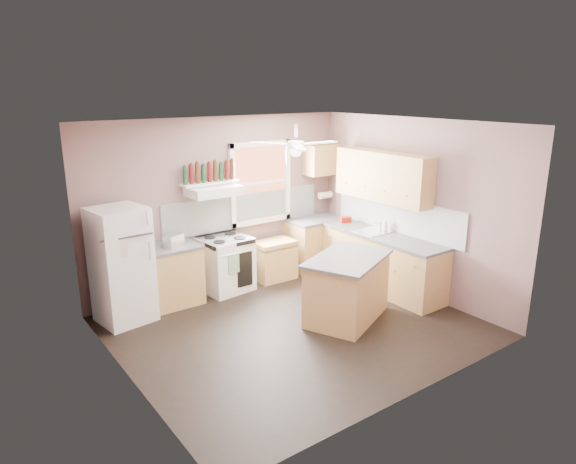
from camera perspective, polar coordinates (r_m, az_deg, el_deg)
floor at (r=7.07m, az=0.79°, el=-10.47°), size 4.50×4.50×0.00m
ceiling at (r=6.34m, az=0.89°, el=11.93°), size 4.50×4.50×0.00m
wall_back at (r=8.24m, az=-7.67°, el=3.22°), size 4.50×0.05×2.70m
wall_right at (r=8.11m, az=13.81°, el=2.70°), size 0.05×4.00×2.70m
wall_left at (r=5.58m, az=-18.23°, el=-3.65°), size 0.05×4.00×2.70m
backsplash_back at (r=8.46m, az=-4.82°, el=2.43°), size 2.90×0.03×0.55m
backsplash_right at (r=8.31m, az=11.98°, el=1.89°), size 0.03×2.60×0.55m
window_view at (r=8.53m, az=-3.15°, el=5.49°), size 1.00×0.02×1.20m
window_frame at (r=8.50m, az=-3.05°, el=5.46°), size 1.16×0.07×1.36m
refrigerator at (r=7.31m, az=-18.01°, el=-3.55°), size 0.76×0.75×1.60m
base_cabinet_left at (r=7.78m, az=-13.14°, el=-4.91°), size 0.90×0.60×0.86m
counter_left at (r=7.64m, az=-13.35°, el=-1.75°), size 0.92×0.62×0.04m
toaster at (r=7.59m, az=-12.59°, el=-0.94°), size 0.32×0.26×0.18m
stove at (r=8.17m, az=-6.92°, el=-3.58°), size 0.79×0.71×0.86m
range_hood at (r=7.84m, az=-8.25°, el=4.57°), size 0.78×0.50×0.14m
bottle_shelf at (r=7.92m, az=-8.69°, el=5.41°), size 0.90×0.26×0.03m
cart at (r=8.61m, az=-1.51°, el=-3.12°), size 0.67×0.45×0.66m
base_cabinet_corner at (r=9.16m, az=3.18°, el=-1.32°), size 1.00×0.60×0.86m
base_cabinet_right at (r=8.32m, az=10.37°, el=-3.37°), size 0.60×2.20×0.86m
counter_corner at (r=9.04m, az=3.22°, el=1.41°), size 1.02×0.62×0.04m
counter_right at (r=8.18m, az=10.47°, el=-0.40°), size 0.62×2.22×0.04m
sink at (r=8.30m, az=9.48°, el=0.01°), size 0.55×0.45×0.03m
faucet at (r=8.40m, az=10.27°, el=0.68°), size 0.03×0.03×0.14m
upper_cabinet_right at (r=8.21m, az=10.46°, el=6.12°), size 0.33×1.80×0.76m
upper_cabinet_corner at (r=9.06m, az=3.78°, el=8.02°), size 0.60×0.33×0.52m
paper_towel at (r=9.27m, az=4.16°, el=4.11°), size 0.26×0.12×0.12m
island at (r=7.19m, az=6.59°, el=-6.34°), size 1.44×1.21×0.86m
island_top at (r=7.03m, az=6.70°, el=-2.95°), size 1.53×1.30×0.04m
ceiling_fan_hub at (r=6.37m, az=0.88°, el=9.68°), size 0.20×0.20×0.08m
soap_bottle at (r=8.35m, az=10.77°, el=0.82°), size 0.10×0.10×0.21m
red_caddy at (r=8.79m, az=6.39°, el=1.39°), size 0.21×0.17×0.10m
wine_bottles at (r=7.90m, az=-8.71°, el=6.56°), size 0.86×0.06×0.31m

